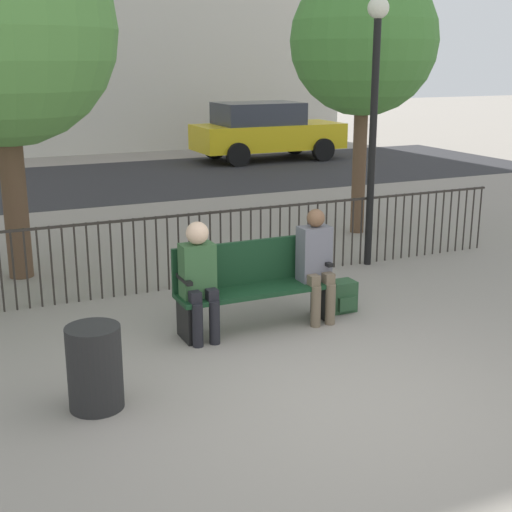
{
  "coord_description": "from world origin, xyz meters",
  "views": [
    {
      "loc": [
        -2.96,
        -4.66,
        2.78
      ],
      "look_at": [
        0.0,
        1.85,
        0.8
      ],
      "focal_mm": 50.0,
      "sensor_mm": 36.0,
      "label": 1
    }
  ],
  "objects_px": {
    "seated_person_0": "(199,274)",
    "seated_person_1": "(316,260)",
    "lamp_post": "(375,92)",
    "park_bench": "(253,282)",
    "parked_car_0": "(265,130)",
    "trash_bin": "(95,368)",
    "backpack": "(342,296)",
    "tree_2": "(364,42)"
  },
  "relations": [
    {
      "from": "park_bench",
      "to": "tree_2",
      "type": "distance_m",
      "value": 5.31
    },
    {
      "from": "park_bench",
      "to": "seated_person_0",
      "type": "relative_size",
      "value": 1.39
    },
    {
      "from": "parked_car_0",
      "to": "backpack",
      "type": "bearing_deg",
      "value": -111.28
    },
    {
      "from": "seated_person_0",
      "to": "parked_car_0",
      "type": "bearing_deg",
      "value": 61.96
    },
    {
      "from": "trash_bin",
      "to": "park_bench",
      "type": "bearing_deg",
      "value": 31.09
    },
    {
      "from": "parked_car_0",
      "to": "seated_person_0",
      "type": "bearing_deg",
      "value": -118.04
    },
    {
      "from": "seated_person_1",
      "to": "park_bench",
      "type": "bearing_deg",
      "value": 169.65
    },
    {
      "from": "seated_person_1",
      "to": "tree_2",
      "type": "xyz_separation_m",
      "value": [
        2.66,
        3.36,
        2.35
      ]
    },
    {
      "from": "park_bench",
      "to": "seated_person_0",
      "type": "distance_m",
      "value": 0.69
    },
    {
      "from": "backpack",
      "to": "trash_bin",
      "type": "relative_size",
      "value": 0.5
    },
    {
      "from": "seated_person_1",
      "to": "lamp_post",
      "type": "relative_size",
      "value": 0.35
    },
    {
      "from": "lamp_post",
      "to": "trash_bin",
      "type": "xyz_separation_m",
      "value": [
        -4.39,
        -2.69,
        -2.0
      ]
    },
    {
      "from": "park_bench",
      "to": "parked_car_0",
      "type": "bearing_deg",
      "value": 64.2
    },
    {
      "from": "seated_person_0",
      "to": "seated_person_1",
      "type": "distance_m",
      "value": 1.34
    },
    {
      "from": "park_bench",
      "to": "seated_person_1",
      "type": "height_order",
      "value": "seated_person_1"
    },
    {
      "from": "park_bench",
      "to": "seated_person_1",
      "type": "relative_size",
      "value": 1.37
    },
    {
      "from": "tree_2",
      "to": "park_bench",
      "type": "bearing_deg",
      "value": -136.05
    },
    {
      "from": "trash_bin",
      "to": "seated_person_0",
      "type": "bearing_deg",
      "value": 38.93
    },
    {
      "from": "park_bench",
      "to": "seated_person_1",
      "type": "distance_m",
      "value": 0.73
    },
    {
      "from": "backpack",
      "to": "tree_2",
      "type": "height_order",
      "value": "tree_2"
    },
    {
      "from": "park_bench",
      "to": "tree_2",
      "type": "xyz_separation_m",
      "value": [
        3.35,
        3.23,
        2.55
      ]
    },
    {
      "from": "seated_person_0",
      "to": "tree_2",
      "type": "relative_size",
      "value": 0.29
    },
    {
      "from": "tree_2",
      "to": "parked_car_0",
      "type": "bearing_deg",
      "value": 74.67
    },
    {
      "from": "parked_car_0",
      "to": "park_bench",
      "type": "bearing_deg",
      "value": -115.8
    },
    {
      "from": "backpack",
      "to": "parked_car_0",
      "type": "bearing_deg",
      "value": 68.72
    },
    {
      "from": "trash_bin",
      "to": "parked_car_0",
      "type": "bearing_deg",
      "value": 59.48
    },
    {
      "from": "backpack",
      "to": "trash_bin",
      "type": "bearing_deg",
      "value": -158.94
    },
    {
      "from": "backpack",
      "to": "parked_car_0",
      "type": "height_order",
      "value": "parked_car_0"
    },
    {
      "from": "seated_person_1",
      "to": "parked_car_0",
      "type": "distance_m",
      "value": 12.93
    },
    {
      "from": "seated_person_0",
      "to": "seated_person_1",
      "type": "relative_size",
      "value": 0.99
    },
    {
      "from": "tree_2",
      "to": "parked_car_0",
      "type": "distance_m",
      "value": 9.14
    },
    {
      "from": "seated_person_0",
      "to": "trash_bin",
      "type": "distance_m",
      "value": 1.7
    },
    {
      "from": "seated_person_1",
      "to": "parked_car_0",
      "type": "bearing_deg",
      "value": 67.21
    },
    {
      "from": "seated_person_1",
      "to": "lamp_post",
      "type": "distance_m",
      "value": 2.93
    },
    {
      "from": "park_bench",
      "to": "backpack",
      "type": "height_order",
      "value": "park_bench"
    },
    {
      "from": "park_bench",
      "to": "parked_car_0",
      "type": "xyz_separation_m",
      "value": [
        5.7,
        11.79,
        0.35
      ]
    },
    {
      "from": "park_bench",
      "to": "parked_car_0",
      "type": "relative_size",
      "value": 0.41
    },
    {
      "from": "backpack",
      "to": "tree_2",
      "type": "xyz_separation_m",
      "value": [
        2.25,
        3.23,
        2.87
      ]
    },
    {
      "from": "seated_person_0",
      "to": "seated_person_1",
      "type": "bearing_deg",
      "value": 0.03
    },
    {
      "from": "seated_person_0",
      "to": "tree_2",
      "type": "xyz_separation_m",
      "value": [
        4.0,
        3.36,
        2.34
      ]
    },
    {
      "from": "seated_person_1",
      "to": "lamp_post",
      "type": "height_order",
      "value": "lamp_post"
    },
    {
      "from": "seated_person_0",
      "to": "lamp_post",
      "type": "xyz_separation_m",
      "value": [
        3.1,
        1.65,
        1.66
      ]
    }
  ]
}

